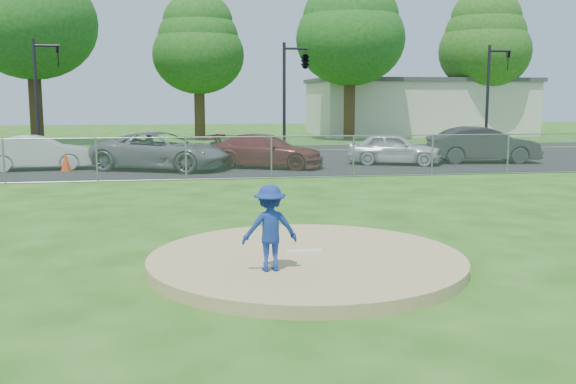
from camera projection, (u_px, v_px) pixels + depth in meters
name	position (u px, v px, depth m)	size (l,w,h in m)	color
ground	(249.00, 187.00, 20.74)	(120.00, 120.00, 0.00)	#1E5011
pitchers_mound	(306.00, 261.00, 10.96)	(5.40, 5.40, 0.20)	tan
pitching_rubber	(304.00, 251.00, 11.14)	(0.60, 0.15, 0.04)	white
chain_link_fence	(243.00, 158.00, 22.59)	(40.00, 0.06, 1.50)	gray
parking_lot	(234.00, 166.00, 27.09)	(50.00, 8.00, 0.01)	black
street	(223.00, 151.00, 34.42)	(60.00, 7.00, 0.01)	black
commercial_building	(417.00, 106.00, 50.28)	(16.40, 9.40, 4.30)	beige
tree_left	(30.00, 7.00, 38.33)	(7.84, 7.84, 12.53)	#332212
tree_center	(198.00, 43.00, 43.08)	(6.16, 6.16, 9.84)	#3D2B16
tree_right	(351.00, 25.00, 42.52)	(7.28, 7.28, 11.63)	#3C2716
tree_far_right	(485.00, 40.00, 47.25)	(6.72, 6.72, 10.74)	#352013
traffic_signal_left	(41.00, 87.00, 30.60)	(1.28, 0.20, 5.60)	black
traffic_signal_center	(303.00, 63.00, 32.41)	(1.42, 2.48, 5.60)	black
traffic_signal_right	(492.00, 88.00, 34.20)	(1.28, 0.20, 5.60)	black
pitcher	(270.00, 228.00, 9.90)	(0.87, 0.50, 1.34)	navy
traffic_cone	(66.00, 162.00, 24.98)	(0.39, 0.39, 0.75)	#E83D0C
parked_car_white	(38.00, 153.00, 25.47)	(1.44, 4.13, 1.36)	silver
parked_car_gray	(161.00, 151.00, 25.46)	(2.49, 5.40, 1.50)	slate
parked_car_darkred	(266.00, 151.00, 26.24)	(1.92, 4.72, 1.37)	maroon
parked_car_pearl	(394.00, 149.00, 27.54)	(1.60, 3.97, 1.35)	silver
parked_car_charcoal	(483.00, 145.00, 28.30)	(1.66, 4.77, 1.57)	#29292C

